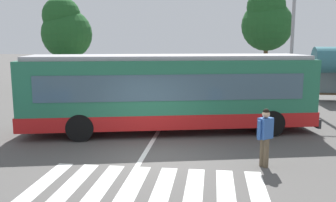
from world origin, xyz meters
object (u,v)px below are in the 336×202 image
Objects in this scene: parked_car_red at (181,81)px; parked_car_white at (262,82)px; pedestrian_crossing_street at (265,134)px; parked_car_champagne at (105,81)px; parked_car_teal at (70,80)px; city_transit_bus at (169,92)px; background_tree_left at (65,29)px; parked_car_silver at (146,80)px; background_tree_right at (267,20)px; parked_car_black at (222,82)px.

parked_car_red is 1.00× the size of parked_car_white.
pedestrian_crossing_street is 0.37× the size of parked_car_champagne.
parked_car_teal is 2.63m from parked_car_champagne.
city_transit_bus is 2.53× the size of parked_car_white.
background_tree_left reaches higher than pedestrian_crossing_street.
parked_car_silver is (5.45, 0.57, 0.00)m from parked_car_teal.
parked_car_silver is 12.15m from background_tree_right.
background_tree_right is at bearing 30.49° from parked_car_champagne.
parked_car_champagne is 1.00× the size of parked_car_silver.
background_tree_right reaches higher than city_transit_bus.
pedestrian_crossing_street is 0.26× the size of background_tree_left.
parked_car_champagne is (-9.17, 14.75, -0.20)m from pedestrian_crossing_street.
city_transit_bus is 1.75× the size of background_tree_left.
parked_car_champagne is 0.69× the size of background_tree_left.
parked_car_white is (5.06, 11.35, -0.82)m from city_transit_bus.
parked_car_teal is (-8.55, 10.90, -0.82)m from city_transit_bus.
parked_car_champagne is 8.23m from parked_car_black.
background_tree_left is at bearing 128.26° from pedestrian_crossing_street.
background_tree_left is at bearing 127.65° from city_transit_bus.
background_tree_right is at bearing 61.69° from parked_car_black.
parked_car_champagne is 2.88m from parked_car_silver.
background_tree_right is at bearing 22.26° from background_tree_left.
parked_car_red is at bearing 175.64° from parked_car_black.
parked_car_silver is 0.58× the size of background_tree_right.
parked_car_black is at bearing -4.24° from background_tree_left.
city_transit_bus reaches higher than parked_car_champagne.
background_tree_right is (3.80, 7.06, 4.52)m from parked_car_black.
parked_car_black is at bearing -5.80° from parked_car_silver.
parked_car_champagne is 1.00× the size of parked_car_white.
background_tree_left is at bearing 175.76° from parked_car_black.
parked_car_silver and parked_car_red have the same top height.
parked_car_champagne is 10.99m from parked_car_white.
parked_car_black is (-0.93, 14.77, -0.20)m from pedestrian_crossing_street.
parked_car_black is (5.41, -0.55, 0.00)m from parked_car_silver.
parked_car_silver and parked_car_white have the same top height.
parked_car_red is at bearing 1.67° from parked_car_teal.
parked_car_teal is 0.57× the size of background_tree_right.
background_tree_right reaches higher than background_tree_left.
pedestrian_crossing_street is 20.19m from background_tree_left.
parked_car_silver is 7.02m from background_tree_left.
background_tree_right reaches higher than parked_car_white.
parked_car_silver is at bearing -2.82° from background_tree_left.
pedestrian_crossing_street is at bearing -49.95° from city_transit_bus.
parked_car_teal is 16.90m from background_tree_right.
parked_car_teal is 0.99× the size of parked_car_white.
city_transit_bus reaches higher than parked_car_red.
parked_car_silver is 1.01× the size of parked_car_black.
parked_car_red is at bearing 2.57° from parked_car_champagne.
parked_car_silver and parked_car_black have the same top height.
parked_car_champagne is 4.91m from background_tree_left.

